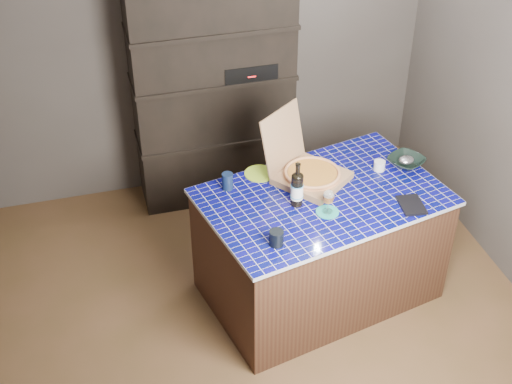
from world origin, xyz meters
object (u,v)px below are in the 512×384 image
object	(u,v)px
pizza_box	(309,172)
dvd_case	(411,205)
bowl	(406,161)
wine_glass	(329,197)
kitchen_island	(320,245)
mead_bottle	(297,189)

from	to	relation	value
pizza_box	dvd_case	size ratio (longest dim) A/B	3.07
pizza_box	bowl	bearing A→B (deg)	-38.30
wine_glass	kitchen_island	bearing A→B (deg)	78.13
mead_bottle	kitchen_island	bearing A→B (deg)	12.76
kitchen_island	pizza_box	xyz separation A→B (m)	(-0.03, 0.19, 0.47)
wine_glass	bowl	bearing A→B (deg)	26.95
dvd_case	pizza_box	bearing A→B (deg)	145.82
kitchen_island	wine_glass	world-z (taller)	wine_glass
kitchen_island	dvd_case	bearing A→B (deg)	-39.79
wine_glass	dvd_case	world-z (taller)	wine_glass
bowl	dvd_case	bearing A→B (deg)	-110.98
pizza_box	dvd_case	world-z (taller)	pizza_box
kitchen_island	wine_glass	size ratio (longest dim) A/B	10.44
wine_glass	bowl	world-z (taller)	wine_glass
mead_bottle	wine_glass	distance (m)	0.20
pizza_box	kitchen_island	bearing A→B (deg)	-117.16
dvd_case	mead_bottle	bearing A→B (deg)	169.21
wine_glass	dvd_case	size ratio (longest dim) A/B	0.79
mead_bottle	dvd_case	xyz separation A→B (m)	(0.68, -0.21, -0.11)
kitchen_island	bowl	distance (m)	0.80
pizza_box	wine_glass	xyz separation A→B (m)	(-0.00, -0.36, 0.05)
bowl	mead_bottle	bearing A→B (deg)	-165.46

